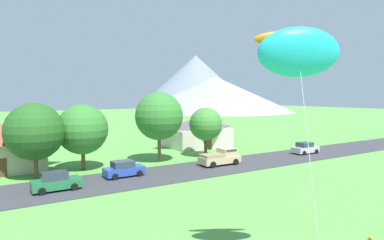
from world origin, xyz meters
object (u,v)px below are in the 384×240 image
Objects in this scene: house_left_center at (0,147)px; tree_center at (83,129)px; tree_near_left at (206,124)px; parked_car_silver_mid_west at (305,148)px; tree_left_of_center at (35,132)px; kite_flyer_with_kite at (298,54)px; parked_car_blue_east_end at (124,169)px; soccer_ball at (371,238)px; parked_car_green_mid_east at (56,182)px; tree_right_of_center at (159,116)px; pickup_truck_sand_west_side at (221,157)px; house_leftmost at (197,132)px.

tree_center is at bearing -27.91° from house_left_center.
tree_near_left is 1.65× the size of parked_car_silver_mid_west.
tree_left_of_center is 1.03× the size of tree_center.
house_left_center is at bearing 107.74° from kite_flyer_with_kite.
house_left_center is at bearing 137.29° from parked_car_blue_east_end.
kite_flyer_with_kite reaches higher than parked_car_silver_mid_west.
soccer_ball is (10.01, -28.23, -4.62)m from tree_center.
tree_right_of_center is at bearing 26.99° from parked_car_green_mid_east.
parked_car_silver_mid_west is at bearing 46.59° from soccer_ball.
kite_flyer_with_kite is (2.45, -28.90, 5.75)m from tree_center.
tree_center is 31.91× the size of soccer_ball.
tree_left_of_center is 36.23m from parked_car_silver_mid_west.
tree_near_left reaches higher than parked_car_blue_east_end.
soccer_ball is (0.40, -27.83, -5.84)m from tree_right_of_center.
pickup_truck_sand_west_side is at bearing 179.29° from parked_car_silver_mid_west.
parked_car_silver_mid_west is at bearing -1.77° from parked_car_blue_east_end.
parked_car_blue_east_end is (7.02, 1.66, 0.00)m from parked_car_green_mid_east.
soccer_ball is at bearing -72.16° from parked_car_blue_east_end.
parked_car_silver_mid_west is 0.99× the size of parked_car_blue_east_end.
parked_car_green_mid_east is at bearing -148.31° from house_leftmost.
parked_car_silver_mid_west is 27.66m from parked_car_blue_east_end.
parked_car_green_mid_east is (-24.97, -15.41, -1.63)m from house_leftmost.
pickup_truck_sand_west_side is 27.42m from kite_flyer_with_kite.
pickup_truck_sand_west_side is (20.22, -5.15, -3.84)m from tree_left_of_center.
kite_flyer_with_kite reaches higher than parked_car_green_mid_east.
tree_center is 0.65× the size of kite_flyer_with_kite.
parked_car_green_mid_east is at bearing -178.66° from parked_car_silver_mid_west.
pickup_truck_sand_west_side is (-1.68, -5.79, -3.56)m from tree_near_left.
house_leftmost is at bearing 21.01° from tree_center.
tree_near_left is at bearing -11.33° from house_left_center.
tree_center is at bearing 115.70° from parked_car_blue_east_end.
tree_left_of_center reaches higher than house_leftmost.
pickup_truck_sand_west_side is (-5.69, -14.41, -1.44)m from house_leftmost.
parked_car_silver_mid_west is at bearing -23.57° from tree_near_left.
house_leftmost reaches higher than parked_car_silver_mid_west.
tree_center is 0.84× the size of tree_right_of_center.
soccer_ball is at bearing -106.50° from house_leftmost.
parked_car_green_mid_east is 0.36× the size of kite_flyer_with_kite.
parked_car_silver_mid_west is at bearing -12.31° from tree_center.
house_left_center reaches higher than parked_car_green_mid_east.
parked_car_green_mid_east is (-4.24, -7.45, -3.88)m from tree_center.
parked_car_green_mid_east is 0.81× the size of pickup_truck_sand_west_side.
house_leftmost reaches higher than soccer_ball.
parked_car_green_mid_east is at bearing -119.62° from tree_center.
tree_right_of_center is (-7.12, 0.26, 1.35)m from tree_near_left.
tree_right_of_center is at bearing 3.48° from tree_left_of_center.
house_left_center is 6.71m from tree_left_of_center.
pickup_truck_sand_west_side is (23.22, -10.78, -1.76)m from house_left_center.
tree_near_left is at bearing 1.68° from tree_left_of_center.
house_leftmost is at bearing 36.94° from tree_right_of_center.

